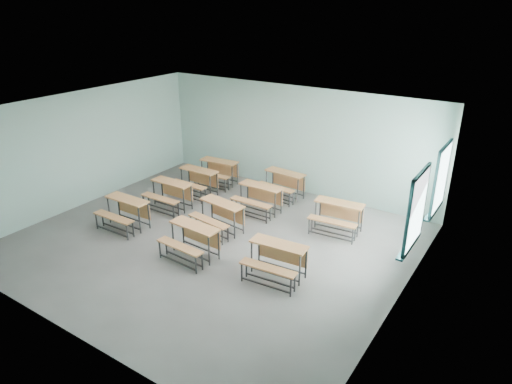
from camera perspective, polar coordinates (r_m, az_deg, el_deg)
room at (r=10.55m, az=-5.30°, el=1.39°), size 9.04×8.04×3.24m
desk_unit_r0c0 at (r=12.13m, az=-16.09°, el=-2.06°), size 1.23×0.83×0.77m
desk_unit_r0c1 at (r=10.44m, az=-8.04°, el=-5.56°), size 1.27×0.89×0.77m
desk_unit_r0c2 at (r=9.62m, az=2.55°, el=-8.02°), size 1.29×0.91×0.77m
desk_unit_r1c0 at (r=12.96m, az=-10.76°, el=0.09°), size 1.23×0.83×0.77m
desk_unit_r1c1 at (r=11.50m, az=-4.60°, el=-2.59°), size 1.32×0.97×0.77m
desk_unit_r2c0 at (r=13.78m, az=-7.43°, el=1.72°), size 1.24×0.84×0.77m
desk_unit_r2c1 at (r=12.48m, az=0.34°, el=-0.39°), size 1.24×0.84×0.77m
desk_unit_r2c2 at (r=11.63m, az=10.15°, el=-2.59°), size 1.29×0.92×0.77m
desk_unit_r3c0 at (r=14.47m, az=-4.82°, el=2.89°), size 1.30×0.94×0.77m
desk_unit_r3c1 at (r=13.48m, az=3.38°, el=1.39°), size 1.29×0.92×0.77m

